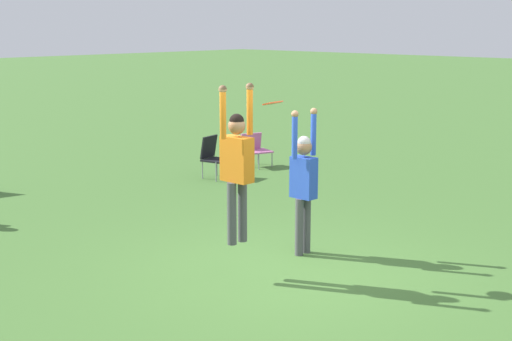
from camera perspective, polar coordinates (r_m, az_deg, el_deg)
ground_plane at (r=9.67m, az=2.34°, el=-8.22°), size 120.00×120.00×0.00m
person_jumping at (r=9.08m, az=-1.54°, el=0.80°), size 0.58×0.43×2.07m
person_defending at (r=10.17m, az=3.83°, el=-0.65°), size 0.52×0.37×2.12m
frisbee at (r=9.18m, az=1.35°, el=5.42°), size 0.28×0.27×0.08m
camping_chair_1 at (r=15.39m, az=-3.47°, el=1.30°), size 0.60×0.64×0.91m
camping_chair_2 at (r=16.65m, az=-0.05°, el=1.85°), size 0.67×0.72×0.77m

